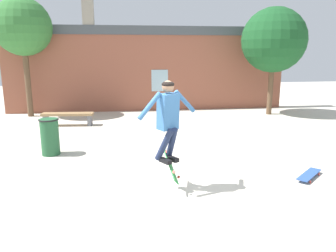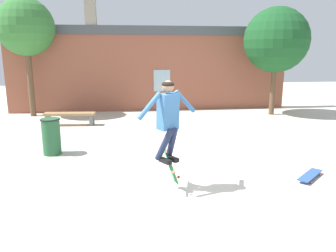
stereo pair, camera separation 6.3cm
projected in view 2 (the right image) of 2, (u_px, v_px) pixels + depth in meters
ground_plane at (189, 190)px, 5.99m from camera, size 40.00×40.00×0.00m
building_backdrop at (151, 67)px, 13.83m from camera, size 12.33×0.52×4.52m
tree_right at (276, 40)px, 12.54m from camera, size 2.48×2.48×4.14m
tree_left at (25, 28)px, 12.13m from camera, size 2.12×2.12×4.42m
park_bench at (70, 116)px, 11.15m from camera, size 1.74×0.52×0.44m
trash_bin at (51, 136)px, 7.97m from camera, size 0.47×0.47×0.90m
skater at (168, 115)px, 5.71m from camera, size 1.12×0.72×1.45m
skateboard_flipping at (171, 165)px, 5.92m from camera, size 0.26×0.77×0.53m
skateboard_resting at (310, 175)px, 6.51m from camera, size 0.79×0.73×0.08m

